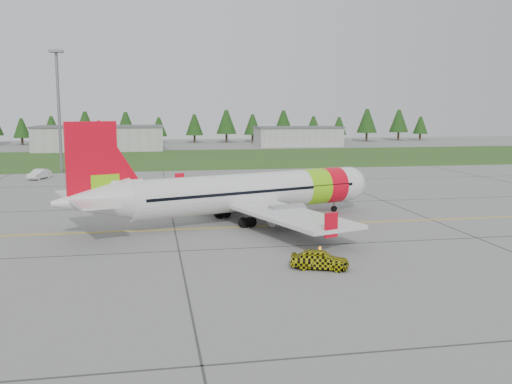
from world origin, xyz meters
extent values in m
plane|color=gray|center=(0.00, 0.00, 0.00)|extent=(320.00, 320.00, 0.00)
cylinder|color=silver|center=(-7.56, 10.79, 2.86)|extent=(23.87, 11.33, 3.60)
sphere|color=silver|center=(3.78, 14.75, 2.86)|extent=(3.60, 3.60, 3.60)
cone|color=silver|center=(-21.95, 5.76, 3.19)|extent=(7.29, 5.54, 3.60)
cube|color=black|center=(4.04, 14.85, 3.19)|extent=(2.19, 2.76, 0.52)
cylinder|color=#7FD710|center=(-0.58, 13.23, 2.86)|extent=(3.48, 4.27, 3.68)
cylinder|color=red|center=(1.51, 13.96, 2.86)|extent=(3.13, 4.15, 3.68)
cube|color=silver|center=(-7.99, 10.64, 1.85)|extent=(14.55, 29.59, 0.33)
cube|color=red|center=(-13.71, 24.20, 2.36)|extent=(1.10, 0.52, 1.85)
cube|color=red|center=(-4.02, -3.53, 2.36)|extent=(1.10, 0.52, 1.85)
cylinder|color=gray|center=(-8.36, 15.89, 1.34)|extent=(3.78, 2.93, 1.94)
cylinder|color=gray|center=(-5.01, 6.30, 1.34)|extent=(3.78, 2.93, 1.94)
cube|color=red|center=(-21.77, 5.82, 6.28)|extent=(4.12, 1.72, 7.02)
cube|color=#7FD710|center=(-20.82, 6.16, 4.25)|extent=(2.40, 1.16, 2.22)
cube|color=silver|center=(-22.39, 5.61, 3.42)|extent=(6.30, 11.01, 0.20)
cylinder|color=slate|center=(2.04, 14.14, 0.65)|extent=(0.17, 0.17, 1.29)
cylinder|color=black|center=(2.04, 14.14, 0.31)|extent=(0.68, 0.45, 0.63)
cylinder|color=slate|center=(-9.72, 12.78, 0.88)|extent=(0.20, 0.20, 1.76)
cylinder|color=black|center=(-10.07, 12.66, 0.48)|extent=(1.04, 0.71, 0.96)
cylinder|color=slate|center=(-8.01, 7.89, 0.88)|extent=(0.20, 0.20, 1.76)
cylinder|color=black|center=(-8.36, 7.77, 0.48)|extent=(1.04, 0.71, 0.96)
imported|color=yellow|center=(-5.78, -6.62, 1.98)|extent=(1.85, 1.99, 3.97)
imported|color=silver|center=(-34.09, 49.25, 2.33)|extent=(2.07, 2.02, 4.66)
cube|color=#30561E|center=(0.00, 82.00, 0.01)|extent=(320.00, 50.00, 0.03)
cube|color=gold|center=(0.00, 8.00, 0.01)|extent=(120.00, 0.25, 0.02)
cube|color=#A8A8A3|center=(-30.00, 110.00, 3.00)|extent=(32.00, 14.00, 6.00)
cube|color=#A8A8A3|center=(25.00, 118.00, 2.60)|extent=(24.00, 12.00, 5.20)
cylinder|color=slate|center=(-32.00, 58.00, 10.00)|extent=(0.50, 0.50, 20.00)
camera|label=1|loc=(-16.87, -42.92, 10.86)|focal=40.00mm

